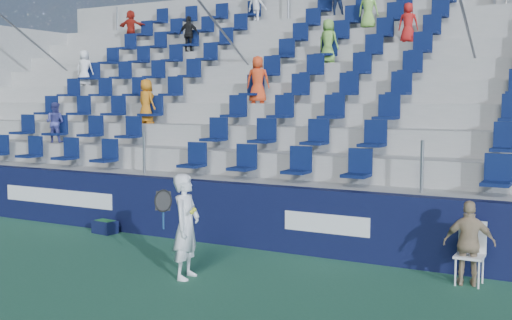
{
  "coord_description": "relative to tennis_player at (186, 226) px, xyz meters",
  "views": [
    {
      "loc": [
        5.77,
        -7.3,
        2.78
      ],
      "look_at": [
        0.2,
        2.8,
        1.7
      ],
      "focal_mm": 45.0,
      "sensor_mm": 36.0,
      "label": 1
    }
  ],
  "objects": [
    {
      "name": "ground",
      "position": [
        -0.07,
        -0.78,
        -0.83
      ],
      "size": [
        70.0,
        70.0,
        0.0
      ],
      "primitive_type": "plane",
      "color": "#2A6246",
      "rests_on": "ground"
    },
    {
      "name": "sponsor_wall",
      "position": [
        -0.07,
        2.37,
        -0.23
      ],
      "size": [
        24.0,
        0.32,
        1.2
      ],
      "color": "#0F1337",
      "rests_on": "ground"
    },
    {
      "name": "grandstand",
      "position": [
        -0.07,
        7.47,
        1.31
      ],
      "size": [
        24.0,
        8.17,
        6.63
      ],
      "color": "#A5A49F",
      "rests_on": "ground"
    },
    {
      "name": "tennis_player",
      "position": [
        0.0,
        0.0,
        0.0
      ],
      "size": [
        0.69,
        0.67,
        1.65
      ],
      "color": "white",
      "rests_on": "ground"
    },
    {
      "name": "line_judge_chair",
      "position": [
        3.94,
        1.87,
        -0.29
      ],
      "size": [
        0.42,
        0.43,
        0.95
      ],
      "color": "white",
      "rests_on": "ground"
    },
    {
      "name": "line_judge",
      "position": [
        3.94,
        1.72,
        -0.18
      ],
      "size": [
        0.81,
        0.49,
        1.29
      ],
      "primitive_type": "imported",
      "rotation": [
        0.0,
        0.0,
        3.38
      ],
      "color": "tan",
      "rests_on": "ground"
    },
    {
      "name": "ball_bin",
      "position": [
        -3.46,
        1.97,
        -0.68
      ],
      "size": [
        0.53,
        0.38,
        0.28
      ],
      "color": "#0E1435",
      "rests_on": "ground"
    }
  ]
}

